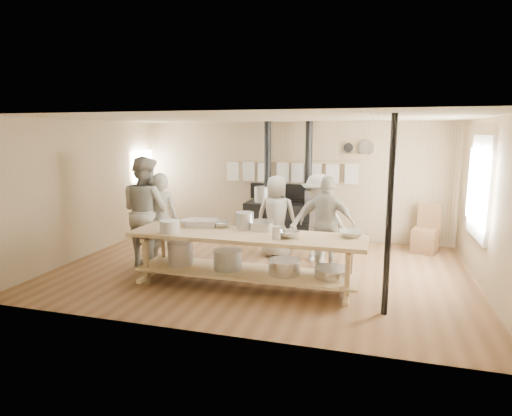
# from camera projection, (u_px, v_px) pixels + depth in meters

# --- Properties ---
(ground) EXTENTS (7.00, 7.00, 0.00)m
(ground) POSITION_uv_depth(u_px,v_px,m) (261.00, 269.00, 7.48)
(ground) COLOR brown
(ground) RESTS_ON ground
(room_shell) EXTENTS (7.00, 7.00, 7.00)m
(room_shell) POSITION_uv_depth(u_px,v_px,m) (262.00, 177.00, 7.20)
(room_shell) COLOR tan
(room_shell) RESTS_ON ground
(window_right) EXTENTS (0.09, 1.50, 1.65)m
(window_right) POSITION_uv_depth(u_px,v_px,m) (480.00, 187.00, 6.85)
(window_right) COLOR beige
(window_right) RESTS_ON ground
(left_opening) EXTENTS (0.00, 0.90, 0.90)m
(left_opening) POSITION_uv_depth(u_px,v_px,m) (142.00, 166.00, 10.03)
(left_opening) COLOR white
(left_opening) RESTS_ON ground
(stove) EXTENTS (1.90, 0.75, 2.60)m
(stove) POSITION_uv_depth(u_px,v_px,m) (287.00, 218.00, 9.40)
(stove) COLOR black
(stove) RESTS_ON ground
(towel_rail) EXTENTS (3.00, 0.04, 0.47)m
(towel_rail) POSITION_uv_depth(u_px,v_px,m) (290.00, 170.00, 9.48)
(towel_rail) COLOR tan
(towel_rail) RESTS_ON ground
(back_wall_shelf) EXTENTS (0.63, 0.14, 0.32)m
(back_wall_shelf) POSITION_uv_depth(u_px,v_px,m) (359.00, 150.00, 9.04)
(back_wall_shelf) COLOR tan
(back_wall_shelf) RESTS_ON ground
(prep_table) EXTENTS (3.60, 0.90, 0.85)m
(prep_table) POSITION_uv_depth(u_px,v_px,m) (245.00, 255.00, 6.54)
(prep_table) COLOR tan
(prep_table) RESTS_ON ground
(support_post) EXTENTS (0.08, 0.08, 2.60)m
(support_post) POSITION_uv_depth(u_px,v_px,m) (389.00, 218.00, 5.42)
(support_post) COLOR black
(support_post) RESTS_ON ground
(cook_far_left) EXTENTS (0.71, 0.59, 1.67)m
(cook_far_left) POSITION_uv_depth(u_px,v_px,m) (161.00, 219.00, 7.67)
(cook_far_left) COLOR #A7A493
(cook_far_left) RESTS_ON ground
(cook_left) EXTENTS (1.17, 1.06, 1.96)m
(cook_left) POSITION_uv_depth(u_px,v_px,m) (146.00, 211.00, 7.61)
(cook_left) COLOR #A7A493
(cook_left) RESTS_ON ground
(cook_center) EXTENTS (0.81, 0.56, 1.57)m
(cook_center) POSITION_uv_depth(u_px,v_px,m) (276.00, 216.00, 8.16)
(cook_center) COLOR #A7A493
(cook_center) RESTS_ON ground
(cook_right) EXTENTS (1.02, 0.54, 1.65)m
(cook_right) POSITION_uv_depth(u_px,v_px,m) (327.00, 224.00, 7.33)
(cook_right) COLOR #A7A493
(cook_right) RESTS_ON ground
(cook_by_window) EXTENTS (1.07, 0.64, 1.63)m
(cook_by_window) POSITION_uv_depth(u_px,v_px,m) (318.00, 219.00, 7.81)
(cook_by_window) COLOR #A7A493
(cook_by_window) RESTS_ON ground
(chair) EXTENTS (0.58, 0.58, 0.97)m
(chair) POSITION_uv_depth(u_px,v_px,m) (425.00, 238.00, 8.52)
(chair) COLOR brown
(chair) RESTS_ON ground
(bowl_white_a) EXTENTS (0.51, 0.51, 0.10)m
(bowl_white_a) POSITION_uv_depth(u_px,v_px,m) (194.00, 222.00, 7.06)
(bowl_white_a) COLOR silver
(bowl_white_a) RESTS_ON prep_table
(bowl_steel_a) EXTENTS (0.35, 0.35, 0.08)m
(bowl_steel_a) POSITION_uv_depth(u_px,v_px,m) (222.00, 225.00, 6.93)
(bowl_steel_a) COLOR silver
(bowl_steel_a) RESTS_ON prep_table
(bowl_white_b) EXTENTS (0.44, 0.44, 0.09)m
(bowl_white_b) POSITION_uv_depth(u_px,v_px,m) (351.00, 234.00, 6.30)
(bowl_white_b) COLOR silver
(bowl_white_b) RESTS_ON prep_table
(bowl_steel_b) EXTENTS (0.37, 0.37, 0.10)m
(bowl_steel_b) POSITION_uv_depth(u_px,v_px,m) (289.00, 234.00, 6.24)
(bowl_steel_b) COLOR silver
(bowl_steel_b) RESTS_ON prep_table
(roasting_pan) EXTENTS (0.54, 0.40, 0.11)m
(roasting_pan) POSITION_uv_depth(u_px,v_px,m) (202.00, 223.00, 7.02)
(roasting_pan) COLOR #B2B2B7
(roasting_pan) RESTS_ON prep_table
(mixing_bowl_large) EXTENTS (0.56, 0.56, 0.14)m
(mixing_bowl_large) POSITION_uv_depth(u_px,v_px,m) (262.00, 225.00, 6.74)
(mixing_bowl_large) COLOR silver
(mixing_bowl_large) RESTS_ON prep_table
(bucket_galv) EXTENTS (0.37, 0.37, 0.27)m
(bucket_galv) POSITION_uv_depth(u_px,v_px,m) (245.00, 220.00, 6.80)
(bucket_galv) COLOR gray
(bucket_galv) RESTS_ON prep_table
(deep_bowl_enamel) EXTENTS (0.33, 0.33, 0.19)m
(deep_bowl_enamel) POSITION_uv_depth(u_px,v_px,m) (170.00, 227.00, 6.54)
(deep_bowl_enamel) COLOR silver
(deep_bowl_enamel) RESTS_ON prep_table
(pitcher) EXTENTS (0.16, 0.16, 0.19)m
(pitcher) POSITION_uv_depth(u_px,v_px,m) (276.00, 233.00, 6.13)
(pitcher) COLOR silver
(pitcher) RESTS_ON prep_table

